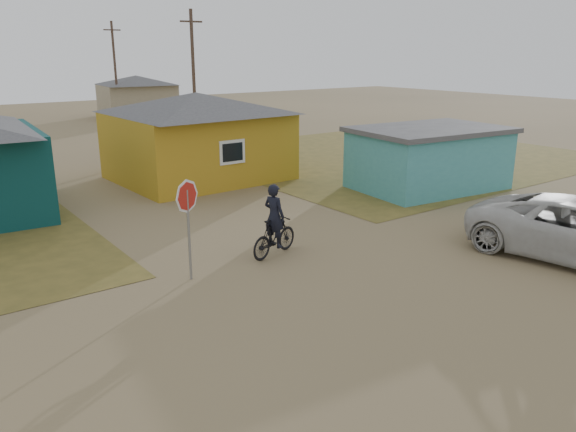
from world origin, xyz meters
name	(u,v)px	position (x,y,z in m)	size (l,w,h in m)	color
ground	(376,291)	(0.00, 0.00, 0.00)	(120.00, 120.00, 0.00)	olive
grass_ne	(390,155)	(14.00, 13.00, 0.01)	(20.00, 18.00, 0.00)	brown
house_yellow	(198,135)	(2.50, 14.00, 2.00)	(7.72, 6.76, 3.90)	#B88A1C
shed_turquoise	(429,158)	(9.50, 6.50, 1.31)	(6.71, 4.93, 2.60)	teal
house_beige_east	(137,96)	(10.00, 40.00, 1.86)	(6.95, 6.05, 3.60)	gray
utility_pole_near	(194,78)	(6.50, 22.00, 4.14)	(1.40, 0.20, 8.00)	#49372C
utility_pole_far	(115,70)	(7.50, 38.00, 4.14)	(1.40, 0.20, 8.00)	#49372C
stop_sign	(188,207)	(-3.30, 3.38, 1.93)	(0.86, 0.10, 2.64)	gray
cyclist	(274,230)	(-0.54, 3.57, 0.77)	(1.94, 1.03, 2.11)	black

